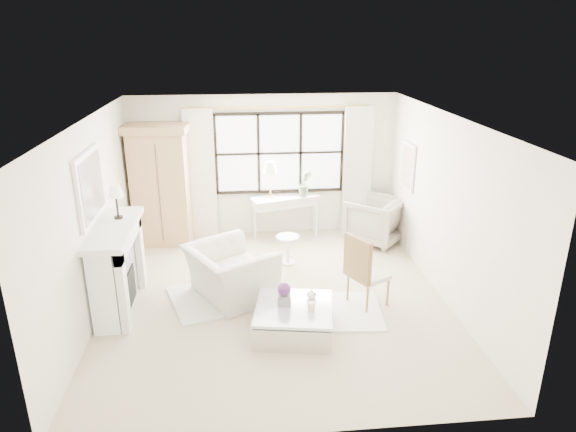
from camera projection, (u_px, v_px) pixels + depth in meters
name	position (u px, v px, depth m)	size (l,w,h in m)	color
floor	(276.00, 299.00, 7.70)	(5.50, 5.50, 0.00)	#C4B392
ceiling	(274.00, 119.00, 6.77)	(5.50, 5.50, 0.00)	white
wall_back	(264.00, 166.00, 9.80)	(5.00, 5.00, 0.00)	white
wall_front	(298.00, 317.00, 4.66)	(5.00, 5.00, 0.00)	silver
wall_left	(93.00, 221.00, 7.00)	(5.50, 5.50, 0.00)	silver
wall_right	(446.00, 209.00, 7.47)	(5.50, 5.50, 0.00)	silver
window_pane	(280.00, 153.00, 9.73)	(2.40, 0.02, 1.50)	silver
window_frame	(280.00, 153.00, 9.72)	(2.50, 0.04, 1.50)	black
curtain_rod	(280.00, 107.00, 9.37)	(0.04, 0.04, 3.30)	#A58439
curtain_left	(201.00, 175.00, 9.64)	(0.55, 0.10, 2.47)	white
curtain_right	(357.00, 171.00, 9.92)	(0.55, 0.10, 2.47)	beige
fireplace	(115.00, 267.00, 7.26)	(0.58, 1.66, 1.26)	white
mirror_frame	(90.00, 186.00, 6.83)	(0.05, 1.15, 0.95)	white
mirror_glass	(92.00, 186.00, 6.84)	(0.02, 1.00, 0.80)	#B5B9C1
art_frame	(408.00, 166.00, 8.99)	(0.04, 0.62, 0.82)	white
art_canvas	(407.00, 166.00, 8.98)	(0.01, 0.52, 0.72)	#C4B198
mantel_lamp	(115.00, 192.00, 7.21)	(0.22, 0.22, 0.51)	black
armoire	(161.00, 184.00, 9.38)	(1.17, 0.79, 2.24)	tan
console_table	(285.00, 216.00, 9.95)	(1.37, 0.80, 0.80)	silver
console_lamp	(270.00, 169.00, 9.59)	(0.28, 0.28, 0.69)	#AB893B
orchid_plant	(305.00, 184.00, 9.75)	(0.27, 0.22, 0.50)	#546845
side_table	(288.00, 246.00, 8.76)	(0.40, 0.40, 0.51)	silver
rug_left	(229.00, 295.00, 7.78)	(1.69, 1.19, 0.03)	silver
rug_right	(330.00, 311.00, 7.35)	(1.46, 1.09, 0.03)	white
club_armchair	(230.00, 273.00, 7.64)	(1.22, 1.06, 0.79)	silver
wingback_chair	(375.00, 220.00, 9.65)	(0.92, 0.95, 0.86)	#A39989
french_chair	(367.00, 285.00, 7.45)	(0.65, 0.65, 1.08)	olive
coffee_table	(294.00, 320.00, 6.80)	(1.15, 1.15, 0.38)	silver
planter_box	(284.00, 299.00, 6.79)	(0.17, 0.17, 0.13)	slate
planter_flowers	(284.00, 289.00, 6.74)	(0.17, 0.17, 0.17)	#582A6B
pillar_candle	(311.00, 307.00, 6.62)	(0.10, 0.10, 0.12)	beige
coffee_vase	(312.00, 294.00, 6.92)	(0.13, 0.13, 0.14)	silver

